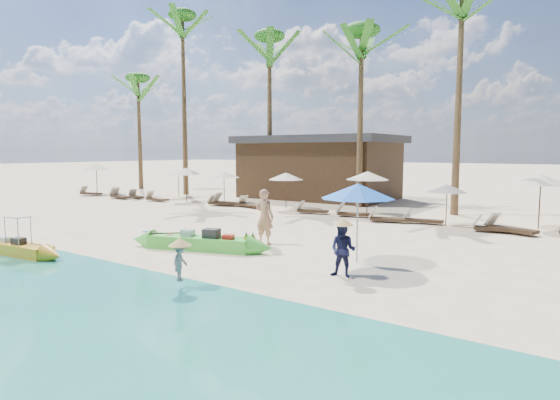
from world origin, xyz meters
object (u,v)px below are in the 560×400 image
Objects in this scene: green_canoe at (199,242)px; blue_umbrella at (358,191)px; tourist at (265,217)px; yellow_canoe at (15,248)px.

blue_umbrella reaches higher than green_canoe.
tourist is 4.02m from blue_umbrella.
green_canoe is 2.85× the size of tourist.
yellow_canoe is at bearing 44.27° from tourist.
yellow_canoe is at bearing -154.78° from green_canoe.
blue_umbrella is at bearing 23.44° from yellow_canoe.
tourist is at bearing 40.72° from yellow_canoe.
tourist is at bearing 40.54° from green_canoe.
blue_umbrella is (9.27, 5.32, 1.91)m from yellow_canoe.
blue_umbrella is (5.05, 1.42, 1.86)m from green_canoe.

